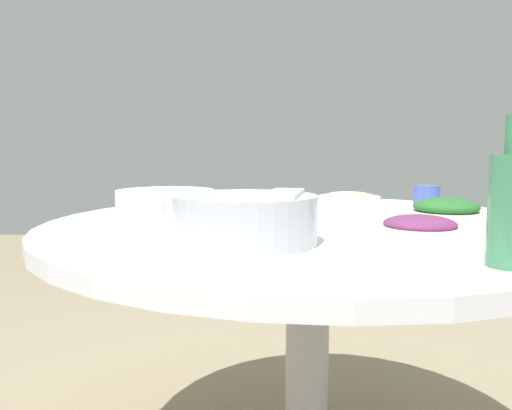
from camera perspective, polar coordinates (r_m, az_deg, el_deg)
name	(u,v)px	position (r m, az deg, el deg)	size (l,w,h in m)	color
round_dining_table	(308,257)	(1.25, 5.81, -5.70)	(1.25, 1.25, 0.73)	#99999E
rice_bowl	(245,218)	(0.95, -1.23, -1.45)	(0.27, 0.27, 0.10)	#B2B5BA
soup_bowl	(166,204)	(1.33, -9.98, 0.09)	(0.25, 0.27, 0.07)	white
dish_noodles	(349,198)	(1.67, 10.24, 0.79)	(0.20, 0.20, 0.03)	white
dish_eggplant	(420,229)	(1.05, 17.67, -2.57)	(0.21, 0.21, 0.05)	white
dish_shrimp	(233,197)	(1.66, -2.55, 0.87)	(0.19, 0.19, 0.04)	white
dish_greens	(446,211)	(1.34, 20.28, -0.64)	(0.23, 0.23, 0.05)	silver
tea_cup_far	(427,196)	(1.61, 18.37, 0.94)	(0.08, 0.08, 0.06)	#3C4F9A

